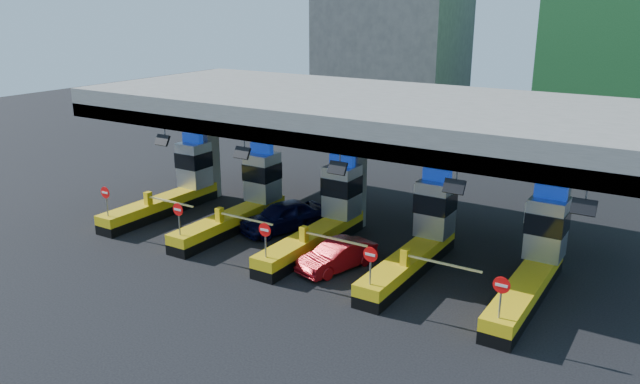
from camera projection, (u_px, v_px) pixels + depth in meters
The scene contains 10 objects.
ground at pixel (323, 245), 30.55m from camera, with size 120.00×120.00×0.00m, color black.
toll_canopy at pixel (354, 112), 31.07m from camera, with size 28.00×12.09×7.00m.
toll_lane_far_left at pixel (177, 185), 35.46m from camera, with size 4.43×8.00×4.16m.
toll_lane_left at pixel (246, 200), 32.91m from camera, with size 4.43×8.00×4.16m.
toll_lane_center at pixel (326, 216), 30.37m from camera, with size 4.43×8.00×4.16m.
toll_lane_right at pixel (421, 236), 27.82m from camera, with size 4.43×8.00×4.16m.
toll_lane_far_right at pixel (536, 260), 25.28m from camera, with size 4.43×8.00×4.16m.
bg_building_concrete at pixel (392, 26), 64.17m from camera, with size 14.00×10.00×18.00m, color #4C4C49.
van at pixel (282, 216), 32.21m from camera, with size 1.85×4.59×1.56m, color black.
red_car at pixel (337, 256), 27.61m from camera, with size 1.36×3.89×1.28m, color maroon.
Camera 1 is at (15.02, -24.16, 11.44)m, focal length 35.00 mm.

